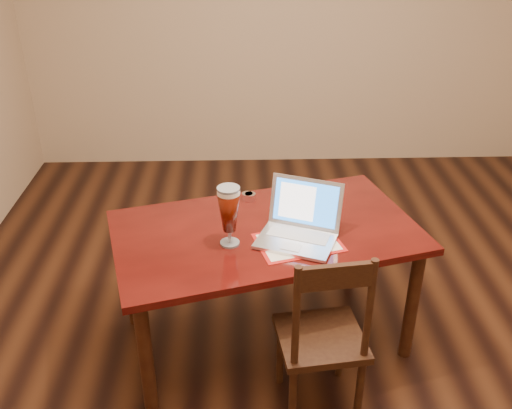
{
  "coord_description": "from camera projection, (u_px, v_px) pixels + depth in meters",
  "views": [
    {
      "loc": [
        -0.44,
        -2.38,
        2.18
      ],
      "look_at": [
        -0.37,
        -0.03,
        0.9
      ],
      "focal_mm": 40.0,
      "sensor_mm": 36.0,
      "label": 1
    }
  ],
  "objects": [
    {
      "name": "room_shell",
      "position": [
        347.0,
        13.0,
        2.3
      ],
      "size": [
        4.51,
        5.01,
        2.71
      ],
      "color": "tan",
      "rests_on": "ground"
    },
    {
      "name": "ground",
      "position": [
        322.0,
        344.0,
        3.14
      ],
      "size": [
        5.0,
        5.0,
        0.0
      ],
      "primitive_type": "plane",
      "color": "black",
      "rests_on": "ground"
    },
    {
      "name": "dining_table",
      "position": [
        266.0,
        241.0,
        2.88
      ],
      "size": [
        1.68,
        1.21,
        1.01
      ],
      "rotation": [
        0.0,
        0.0,
        0.27
      ],
      "color": "#4D0D0A",
      "rests_on": "ground"
    },
    {
      "name": "dining_chair",
      "position": [
        323.0,
        337.0,
        2.57
      ],
      "size": [
        0.43,
        0.41,
        0.91
      ],
      "rotation": [
        0.0,
        0.0,
        0.13
      ],
      "color": "#331C0E",
      "rests_on": "ground"
    }
  ]
}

